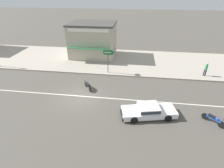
{
  "coord_description": "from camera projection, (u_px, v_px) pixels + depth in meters",
  "views": [
    {
      "loc": [
        5.21,
        -14.3,
        9.69
      ],
      "look_at": [
        3.08,
        1.51,
        0.8
      ],
      "focal_mm": 28.0,
      "sensor_mm": 36.0,
      "label": 1
    }
  ],
  "objects": [
    {
      "name": "shopfront_mid_block",
      "position": [
        93.0,
        40.0,
        26.55
      ],
      "size": [
        6.74,
        5.99,
        4.99
      ],
      "color": "#B2A893",
      "rests_on": "kerb_strip"
    },
    {
      "name": "motorcycle_0",
      "position": [
        214.0,
        119.0,
        13.97
      ],
      "size": [
        1.43,
        1.37,
        0.8
      ],
      "color": "black",
      "rests_on": "ground"
    },
    {
      "name": "motorcycle_1",
      "position": [
        88.0,
        85.0,
        18.78
      ],
      "size": [
        1.15,
        1.56,
        0.8
      ],
      "color": "black",
      "rests_on": "ground"
    },
    {
      "name": "lane_centre_stripe",
      "position": [
        80.0,
        96.0,
        17.7
      ],
      "size": [
        50.4,
        0.14,
        0.01
      ],
      "primitive_type": "cube",
      "color": "silver",
      "rests_on": "ground"
    },
    {
      "name": "kerb_strip",
      "position": [
        99.0,
        60.0,
        26.34
      ],
      "size": [
        68.0,
        10.0,
        0.15
      ],
      "primitive_type": "cube",
      "color": "#ADA393",
      "rests_on": "ground"
    },
    {
      "name": "sedan_white_3",
      "position": [
        148.0,
        111.0,
        14.76
      ],
      "size": [
        4.88,
        2.62,
        1.06
      ],
      "color": "white",
      "rests_on": "ground"
    },
    {
      "name": "arrow_signboard",
      "position": [
        112.0,
        54.0,
        20.97
      ],
      "size": [
        1.41,
        0.66,
        3.0
      ],
      "color": "#4C4C51",
      "rests_on": "kerb_strip"
    },
    {
      "name": "ground_plane",
      "position": [
        80.0,
        96.0,
        17.7
      ],
      "size": [
        160.0,
        160.0,
        0.0
      ],
      "primitive_type": "plane",
      "color": "#544F47"
    },
    {
      "name": "pedestrian_near_clock",
      "position": [
        206.0,
        68.0,
        20.98
      ],
      "size": [
        0.34,
        0.34,
        1.68
      ],
      "color": "#232838",
      "rests_on": "kerb_strip"
    }
  ]
}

